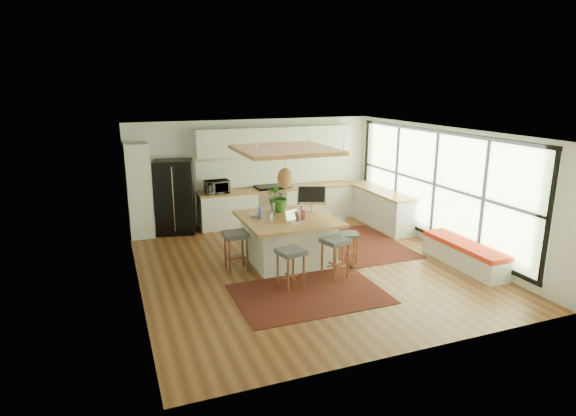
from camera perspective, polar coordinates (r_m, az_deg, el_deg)
name	(u,v)px	position (r m, az deg, el deg)	size (l,w,h in m)	color
floor	(306,265)	(9.74, 2.17, -6.87)	(7.00, 7.00, 0.00)	#562F18
ceiling	(307,132)	(9.10, 2.34, 9.15)	(7.00, 7.00, 0.00)	white
wall_back	(254,171)	(12.55, -4.08, 4.44)	(6.50, 6.50, 0.00)	silver
wall_front	(413,261)	(6.41, 14.76, -6.17)	(6.50, 6.50, 0.00)	silver
wall_left	(134,217)	(8.61, -18.04, -1.03)	(7.00, 7.00, 0.00)	silver
wall_right	(442,188)	(11.00, 18.02, 2.28)	(7.00, 7.00, 0.00)	silver
window_wall	(441,186)	(10.97, 17.92, 2.53)	(0.10, 6.20, 2.60)	black
pantry	(139,191)	(11.77, -17.46, 1.99)	(0.55, 0.60, 2.25)	silver
back_counter_base	(278,206)	(12.61, -1.19, 0.30)	(4.20, 0.60, 0.88)	silver
back_counter_top	(278,189)	(12.51, -1.20, 2.34)	(4.24, 0.64, 0.05)	#996436
backsplash	(274,170)	(12.70, -1.68, 4.60)	(4.20, 0.02, 0.80)	white
upper_cabinets	(276,141)	(12.43, -1.46, 8.11)	(4.20, 0.34, 0.70)	silver
range	(269,204)	(12.52, -2.27, 0.46)	(0.76, 0.62, 1.00)	#A5A5AA
right_counter_base	(379,208)	(12.60, 10.90, 0.01)	(0.60, 2.50, 0.88)	silver
right_counter_top	(380,191)	(12.49, 11.00, 2.06)	(0.64, 2.54, 0.05)	#996436
window_bench	(464,255)	(10.22, 20.41, -5.26)	(0.52, 2.00, 0.50)	silver
ceiling_panel	(285,163)	(9.44, -0.35, 5.39)	(1.86, 1.86, 0.80)	#996436
rug_near	(309,294)	(8.47, 2.59, -10.26)	(2.60, 1.80, 0.01)	black
rug_right	(360,244)	(11.07, 8.61, -4.31)	(1.80, 2.60, 0.01)	black
fridge	(175,196)	(11.89, -13.46, 1.41)	(0.90, 0.71, 1.81)	black
island	(288,239)	(9.85, -0.05, -3.73)	(1.85, 1.85, 0.93)	#996436
stool_near_left	(291,270)	(8.54, 0.32, -7.48)	(0.44, 0.44, 0.75)	#404347
stool_near_right	(335,259)	(9.09, 5.66, -6.14)	(0.45, 0.45, 0.76)	#404347
stool_right_front	(349,246)	(9.84, 7.29, -4.54)	(0.37, 0.37, 0.63)	#404347
stool_right_back	(331,233)	(10.62, 5.16, -3.03)	(0.43, 0.43, 0.73)	#404347
stool_left_side	(236,253)	(9.42, -6.25, -5.39)	(0.46, 0.46, 0.78)	#404347
laptop	(295,216)	(9.39, 0.86, -0.91)	(0.30, 0.32, 0.23)	#A5A5AA
monitor	(312,200)	(10.11, 2.85, 1.02)	(0.62, 0.22, 0.58)	#A5A5AA
microwave	(217,185)	(11.99, -8.51, 2.72)	(0.58, 0.32, 0.39)	#A5A5AA
island_plant	(279,199)	(10.13, -1.08, 1.07)	(0.60, 0.67, 0.52)	#1E4C19
island_bowl	(255,215)	(9.78, -4.05, -0.87)	(0.24, 0.24, 0.06)	silver
island_bottle_0	(260,214)	(9.60, -3.33, -0.75)	(0.07, 0.07, 0.19)	blue
island_bottle_1	(271,217)	(9.42, -2.00, -1.04)	(0.07, 0.07, 0.19)	silver
island_bottle_2	(305,215)	(9.51, 2.00, -0.88)	(0.07, 0.07, 0.19)	#983248
island_bottle_3	(302,211)	(9.86, 1.74, -0.32)	(0.07, 0.07, 0.19)	silver
island_bottle_4	(274,211)	(9.85, -1.66, -0.33)	(0.07, 0.07, 0.19)	#497B51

